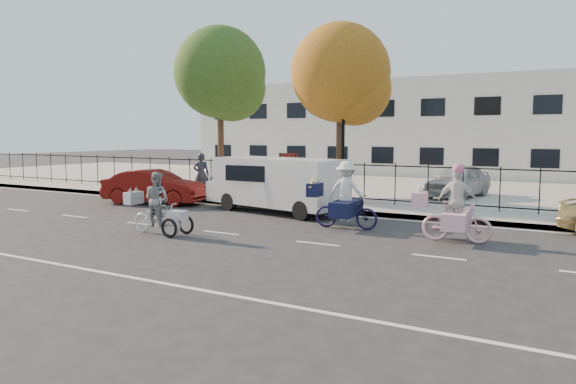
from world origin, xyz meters
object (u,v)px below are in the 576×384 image
Objects in this scene: lot_car_b at (226,172)px; lot_car_d at (458,181)px; bull_bike at (345,202)px; zebra_trike at (157,210)px; white_van at (277,183)px; lamppost at (343,123)px; lot_car_a at (243,171)px; red_sedan at (155,187)px; pedestrian at (201,175)px; unicorn_bike at (455,213)px.

lot_car_d reaches higher than lot_car_b.
zebra_trike is at bearing 123.87° from bull_bike.
bull_bike is 0.38× the size of white_van.
zebra_trike is 5.20m from white_van.
lamppost reaches higher than lot_car_a.
white_van is 1.38× the size of red_sedan.
red_sedan is 7.78m from lot_car_a.
bull_bike is 1.19× the size of pedestrian.
lot_car_a reaches higher than red_sedan.
zebra_trike reaches higher than lot_car_b.
lot_car_b is at bearing 51.21° from unicorn_bike.
bull_bike is at bearing -16.00° from white_van.
white_van is (-1.26, -2.62, -2.08)m from lamppost.
lot_car_b is at bearing -173.33° from lot_car_d.
bull_bike is 8.65m from pedestrian.
lot_car_d is (11.82, -0.26, 0.07)m from lot_car_b.
lot_car_d is at bearing -22.16° from lot_car_b.
bull_bike is 0.49× the size of lot_car_a.
lot_car_d is (9.13, 5.05, -0.22)m from pedestrian.
zebra_trike is 0.98× the size of unicorn_bike.
lamppost is 1.01× the size of lot_car_b.
white_van is (-6.62, 2.22, 0.30)m from unicorn_bike.
lot_car_a is at bearing 48.50° from unicorn_bike.
unicorn_bike is 9.07m from lot_car_d.
white_van reaches higher than zebra_trike.
unicorn_bike is 11.83m from pedestrian.
lot_car_b is at bearing 27.18° from zebra_trike.
bull_bike reaches higher than lot_car_b.
pedestrian is at bearing -83.99° from lot_car_b.
lamppost is at bearing 159.99° from pedestrian.
red_sedan is 0.94× the size of lot_car_b.
red_sedan is at bearing -95.61° from lot_car_b.
unicorn_bike is at bearing 131.05° from pedestrian.
lot_car_d is at bearing -13.91° from bull_bike.
white_van reaches higher than lot_car_b.
lot_car_d is at bearing 4.28° from lot_car_a.
zebra_trike is at bearing -103.76° from lamppost.
bull_bike is 0.49× the size of lot_car_b.
bull_bike is 13.73m from lot_car_b.
bull_bike is 8.81m from red_sedan.
zebra_trike is at bearing -81.96° from lot_car_b.
lot_car_a is (-13.17, 9.52, 0.04)m from unicorn_bike.
pedestrian is at bearing -143.11° from lot_car_d.
lot_car_b is at bearing 148.21° from white_van.
white_van is at bearing -40.26° from lot_car_a.
white_van reaches higher than red_sedan.
lamppost is at bearing -47.32° from lot_car_b.
lot_car_d is (9.84, 6.99, 0.16)m from red_sedan.
white_van is at bearing 65.84° from unicorn_bike.
lot_car_a is at bearing 9.57° from lot_car_b.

